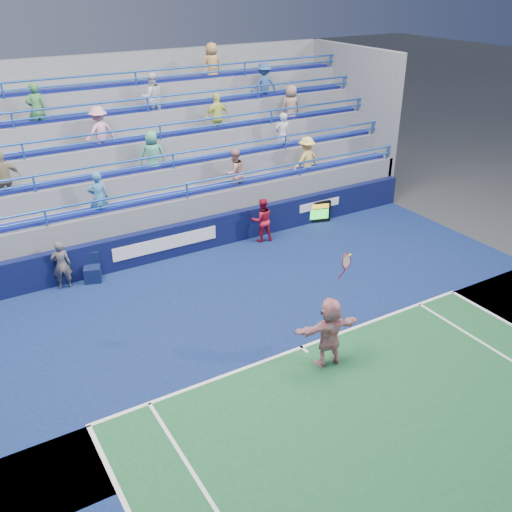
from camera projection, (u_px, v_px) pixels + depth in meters
ground at (302, 348)px, 14.45m from camera, size 120.00×120.00×0.00m
sponsor_wall at (192, 236)px, 19.20m from camera, size 18.00×0.32×1.10m
bleacher_stand at (149, 177)px, 21.65m from camera, size 18.00×5.60×6.13m
serve_speed_board at (315, 212)px, 21.45m from camera, size 1.21×0.46×0.84m
judge_chair at (92, 273)px, 17.46m from camera, size 0.63×0.64×0.88m
tennis_player at (329, 332)px, 13.51m from camera, size 1.73×0.80×2.89m
line_judge at (61, 265)px, 16.87m from camera, size 0.62×0.46×1.53m
ball_girl at (262, 220)px, 19.86m from camera, size 0.88×0.75×1.58m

